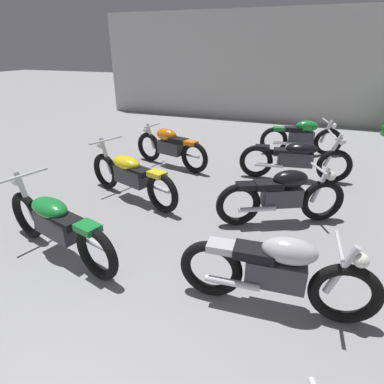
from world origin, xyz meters
name	(u,v)px	position (x,y,z in m)	size (l,w,h in m)	color
back_wall	(273,68)	(0.00, 12.01, 1.80)	(12.57, 0.24, 3.60)	#BCBAB7
motorcycle_left_row_1	(56,224)	(-1.33, 2.84, 0.45)	(2.12, 0.85, 0.97)	black
motorcycle_left_row_2	(131,175)	(-1.31, 4.62, 0.45)	(2.08, 0.95, 0.97)	black
motorcycle_left_row_3	(170,146)	(-1.35, 6.38, 0.46)	(1.93, 0.69, 0.88)	black
motorcycle_right_row_1	(277,271)	(1.35, 2.86, 0.46)	(1.97, 0.48, 0.88)	black
motorcycle_right_row_2	(282,195)	(1.23, 4.66, 0.46)	(1.81, 0.98, 0.88)	black
motorcycle_right_row_3	(296,158)	(1.29, 6.52, 0.45)	(2.16, 0.73, 0.97)	black
motorcycle_right_row_4	(302,136)	(1.32, 8.27, 0.46)	(1.93, 0.70, 0.88)	black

